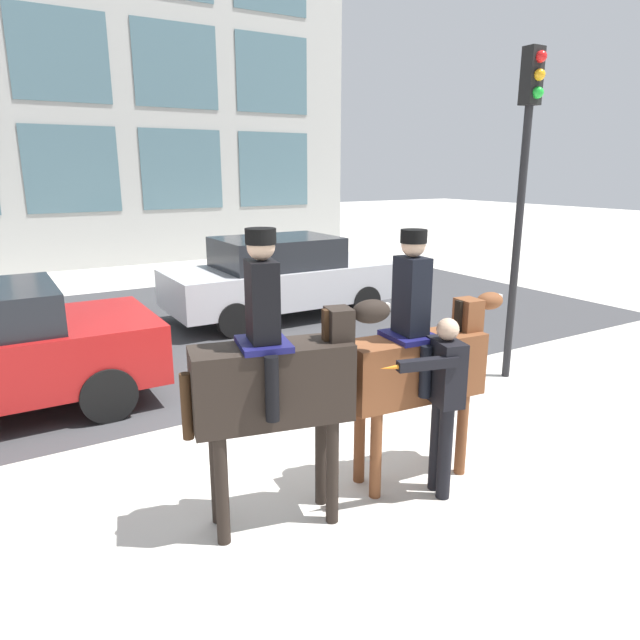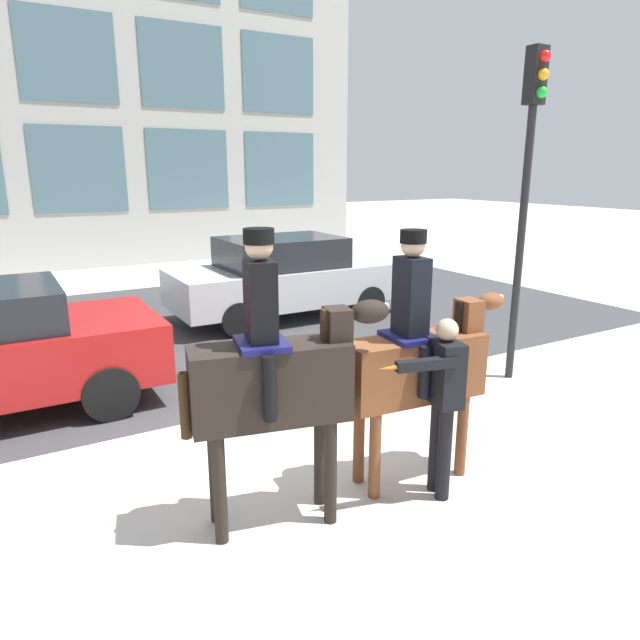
{
  "view_description": "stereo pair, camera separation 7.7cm",
  "coord_description": "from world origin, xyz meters",
  "px_view_note": "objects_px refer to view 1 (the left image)",
  "views": [
    {
      "loc": [
        -2.62,
        -5.77,
        2.98
      ],
      "look_at": [
        0.18,
        -1.1,
        1.54
      ],
      "focal_mm": 32.0,
      "sensor_mm": 36.0,
      "label": 1
    },
    {
      "loc": [
        -2.55,
        -5.81,
        2.98
      ],
      "look_at": [
        0.18,
        -1.1,
        1.54
      ],
      "focal_mm": 32.0,
      "sensor_mm": 36.0,
      "label": 2
    }
  ],
  "objects_px": {
    "pedestrian_bystander": "(443,393)",
    "traffic_light": "(524,168)",
    "mounted_horse_companion": "(417,359)",
    "mounted_horse_lead": "(276,376)",
    "street_car_far_lane": "(281,277)"
  },
  "relations": [
    {
      "from": "traffic_light",
      "to": "mounted_horse_lead",
      "type": "bearing_deg",
      "value": -161.86
    },
    {
      "from": "pedestrian_bystander",
      "to": "mounted_horse_companion",
      "type": "bearing_deg",
      "value": -75.35
    },
    {
      "from": "mounted_horse_lead",
      "to": "mounted_horse_companion",
      "type": "bearing_deg",
      "value": 12.18
    },
    {
      "from": "traffic_light",
      "to": "mounted_horse_companion",
      "type": "bearing_deg",
      "value": -153.78
    },
    {
      "from": "mounted_horse_companion",
      "to": "pedestrian_bystander",
      "type": "height_order",
      "value": "mounted_horse_companion"
    },
    {
      "from": "mounted_horse_lead",
      "to": "pedestrian_bystander",
      "type": "bearing_deg",
      "value": -1.68
    },
    {
      "from": "mounted_horse_lead",
      "to": "street_car_far_lane",
      "type": "distance_m",
      "value": 7.18
    },
    {
      "from": "pedestrian_bystander",
      "to": "street_car_far_lane",
      "type": "xyz_separation_m",
      "value": [
        1.8,
        6.75,
        -0.17
      ]
    },
    {
      "from": "mounted_horse_lead",
      "to": "pedestrian_bystander",
      "type": "xyz_separation_m",
      "value": [
        1.49,
        -0.39,
        -0.33
      ]
    },
    {
      "from": "traffic_light",
      "to": "street_car_far_lane",
      "type": "bearing_deg",
      "value": 104.4
    },
    {
      "from": "mounted_horse_companion",
      "to": "traffic_light",
      "type": "bearing_deg",
      "value": 31.48
    },
    {
      "from": "mounted_horse_lead",
      "to": "pedestrian_bystander",
      "type": "height_order",
      "value": "mounted_horse_lead"
    },
    {
      "from": "pedestrian_bystander",
      "to": "street_car_far_lane",
      "type": "bearing_deg",
      "value": -90.75
    },
    {
      "from": "pedestrian_bystander",
      "to": "traffic_light",
      "type": "xyz_separation_m",
      "value": [
        3.05,
        1.87,
        1.98
      ]
    },
    {
      "from": "pedestrian_bystander",
      "to": "street_car_far_lane",
      "type": "relative_size",
      "value": 0.36
    }
  ]
}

